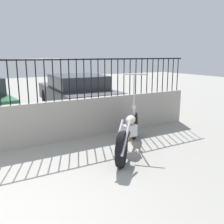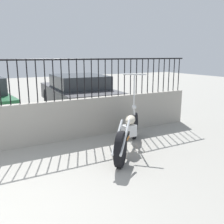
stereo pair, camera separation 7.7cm
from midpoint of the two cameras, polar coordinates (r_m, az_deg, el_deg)
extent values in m
cylinder|color=black|center=(5.48, -22.95, 6.22)|extent=(0.02, 0.02, 0.93)
cylinder|color=black|center=(5.51, -21.05, 6.40)|extent=(0.02, 0.02, 0.93)
cylinder|color=black|center=(5.54, -19.17, 6.58)|extent=(0.02, 0.02, 0.93)
cylinder|color=black|center=(5.57, -17.32, 6.75)|extent=(0.02, 0.02, 0.93)
cylinder|color=black|center=(5.61, -15.48, 6.90)|extent=(0.02, 0.02, 0.93)
cylinder|color=black|center=(5.66, -13.68, 7.05)|extent=(0.02, 0.02, 0.93)
cylinder|color=black|center=(5.71, -11.90, 7.19)|extent=(0.02, 0.02, 0.93)
cylinder|color=black|center=(5.77, -10.16, 7.32)|extent=(0.02, 0.02, 0.93)
cylinder|color=black|center=(5.83, -8.45, 7.44)|extent=(0.02, 0.02, 0.93)
cylinder|color=black|center=(5.90, -6.78, 7.55)|extent=(0.02, 0.02, 0.93)
cylinder|color=black|center=(5.97, -5.15, 7.65)|extent=(0.02, 0.02, 0.93)
cylinder|color=black|center=(6.05, -3.56, 7.74)|extent=(0.02, 0.02, 0.93)
cylinder|color=black|center=(6.13, -2.01, 7.83)|extent=(0.02, 0.02, 0.93)
cylinder|color=black|center=(6.22, -0.50, 7.91)|extent=(0.02, 0.02, 0.93)
cylinder|color=black|center=(6.31, 0.97, 7.98)|extent=(0.02, 0.02, 0.93)
cylinder|color=black|center=(6.40, 2.40, 8.04)|extent=(0.02, 0.02, 0.93)
cylinder|color=black|center=(6.50, 3.79, 8.10)|extent=(0.02, 0.02, 0.93)
cylinder|color=black|center=(6.60, 5.13, 8.15)|extent=(0.02, 0.02, 0.93)
cylinder|color=black|center=(6.71, 6.43, 8.19)|extent=(0.02, 0.02, 0.93)
cylinder|color=black|center=(6.82, 7.69, 8.23)|extent=(0.02, 0.02, 0.93)
cylinder|color=black|center=(6.93, 8.92, 8.27)|extent=(0.02, 0.02, 0.93)
cylinder|color=black|center=(7.04, 10.10, 8.30)|extent=(0.02, 0.02, 0.93)
cylinder|color=black|center=(7.16, 11.24, 8.32)|extent=(0.02, 0.02, 0.93)
cylinder|color=black|center=(7.28, 12.35, 8.34)|extent=(0.02, 0.02, 0.93)
cylinder|color=black|center=(7.40, 13.42, 8.36)|extent=(0.02, 0.02, 0.93)
cylinder|color=black|center=(7.53, 14.46, 8.38)|extent=(0.02, 0.02, 0.93)
cylinder|color=black|center=(5.92, 4.79, -3.14)|extent=(0.48, 0.51, 0.62)
cylinder|color=black|center=(4.47, 1.71, -8.53)|extent=(0.52, 0.54, 0.64)
cylinder|color=orange|center=(5.18, 3.47, -5.46)|extent=(1.02, 1.09, 0.06)
cube|color=silver|center=(5.20, 3.58, -4.24)|extent=(0.28, 0.18, 0.24)
ellipsoid|color=beige|center=(5.26, 3.84, -1.78)|extent=(0.44, 0.46, 0.18)
cube|color=black|center=(4.68, 2.48, -5.16)|extent=(0.31, 0.31, 0.06)
cylinder|color=silver|center=(5.77, 4.70, -0.99)|extent=(0.18, 0.19, 0.51)
sphere|color=silver|center=(5.66, 4.65, 1.13)|extent=(0.11, 0.11, 0.11)
cylinder|color=silver|center=(5.57, 4.67, 4.90)|extent=(0.03, 0.03, 0.72)
cylinder|color=silver|center=(5.53, 4.74, 8.60)|extent=(0.40, 0.38, 0.03)
cylinder|color=silver|center=(4.42, 2.75, -5.71)|extent=(0.56, 0.60, 0.44)
cylinder|color=silver|center=(4.45, 0.97, -5.59)|extent=(0.56, 0.60, 0.44)
cylinder|color=black|center=(7.15, -22.34, -1.20)|extent=(0.17, 0.65, 0.64)
cylinder|color=black|center=(10.13, -15.31, 3.23)|extent=(0.14, 0.64, 0.64)
cylinder|color=black|center=(10.59, -6.20, 4.01)|extent=(0.14, 0.64, 0.64)
cylinder|color=black|center=(7.63, -11.37, 0.36)|extent=(0.14, 0.64, 0.64)
cylinder|color=black|center=(8.23, 0.18, 1.53)|extent=(0.14, 0.64, 0.64)
cube|color=#38383D|center=(9.06, -8.41, 3.80)|extent=(2.03, 4.30, 0.58)
cube|color=#2D3338|center=(8.79, -8.09, 6.92)|extent=(1.74, 2.10, 0.44)
camera|label=1|loc=(0.04, -90.40, -0.09)|focal=40.00mm
camera|label=2|loc=(0.04, 89.60, 0.09)|focal=40.00mm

